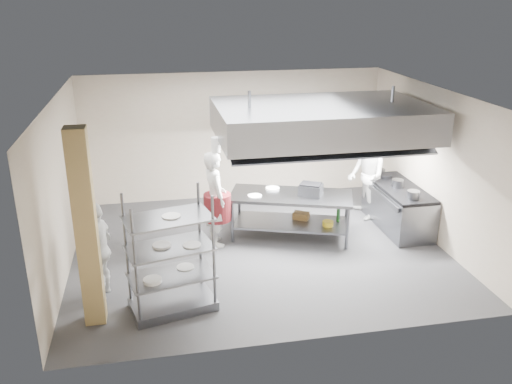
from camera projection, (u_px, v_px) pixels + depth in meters
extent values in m
plane|color=#2A2A2C|center=(259.00, 249.00, 10.51)|extent=(7.00, 7.00, 0.00)
plane|color=silver|center=(259.00, 95.00, 9.47)|extent=(7.00, 7.00, 0.00)
plane|color=#C1AF99|center=(234.00, 136.00, 12.75)|extent=(7.00, 0.00, 7.00)
plane|color=#C1AF99|center=(61.00, 188.00, 9.36)|extent=(0.00, 6.00, 6.00)
plane|color=#C1AF99|center=(434.00, 165.00, 10.62)|extent=(0.00, 6.00, 6.00)
cube|color=tan|center=(86.00, 230.00, 7.72)|extent=(0.30, 0.30, 3.00)
cube|color=gray|center=(322.00, 120.00, 10.28)|extent=(4.00, 2.50, 0.60)
cube|color=white|center=(276.00, 139.00, 10.23)|extent=(1.60, 0.12, 0.04)
cube|color=white|center=(365.00, 134.00, 10.55)|extent=(1.60, 0.12, 0.04)
cube|color=gray|center=(309.00, 134.00, 12.93)|extent=(1.50, 0.28, 0.04)
cube|color=gray|center=(291.00, 196.00, 10.76)|extent=(2.60, 1.73, 0.06)
cube|color=slate|center=(290.00, 223.00, 10.96)|extent=(2.38, 1.57, 0.04)
cube|color=gray|center=(398.00, 208.00, 11.38)|extent=(0.80, 2.00, 0.84)
cube|color=black|center=(400.00, 188.00, 11.23)|extent=(0.78, 1.96, 0.06)
imported|color=silver|center=(215.00, 199.00, 10.42)|extent=(0.57, 0.76, 1.90)
imported|color=white|center=(366.00, 176.00, 11.71)|extent=(0.76, 0.95, 1.89)
imported|color=white|center=(98.00, 250.00, 8.65)|extent=(0.62, 1.03, 1.63)
cube|color=slate|center=(311.00, 190.00, 10.69)|extent=(0.55, 0.52, 0.21)
cube|color=olive|center=(301.00, 216.00, 11.07)|extent=(0.38, 0.35, 0.14)
cylinder|color=gray|center=(398.00, 183.00, 11.16)|extent=(0.24, 0.24, 0.16)
cylinder|color=white|center=(171.00, 274.00, 8.33)|extent=(0.28, 0.28, 0.05)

